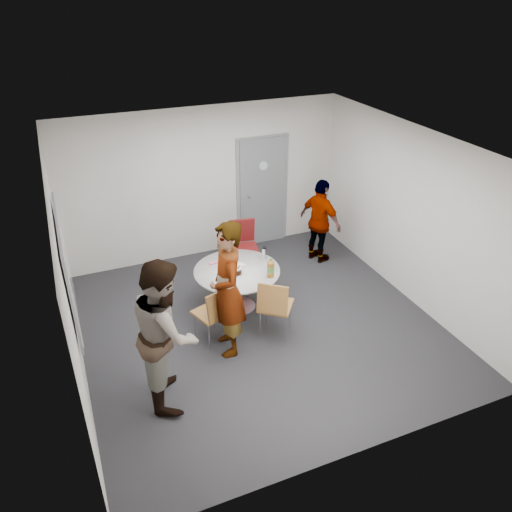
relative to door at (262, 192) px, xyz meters
name	(u,v)px	position (x,y,z in m)	size (l,w,h in m)	color
floor	(260,325)	(-1.10, -2.48, -1.03)	(5.00, 5.00, 0.00)	black
ceiling	(260,148)	(-1.10, -2.48, 1.67)	(5.00, 5.00, 0.00)	silver
wall_back	(205,184)	(-1.10, 0.02, 0.32)	(5.00, 5.00, 0.00)	beige
wall_left	(66,283)	(-3.60, -2.48, 0.32)	(5.00, 5.00, 0.00)	beige
wall_right	(411,216)	(1.40, -2.48, 0.32)	(5.00, 5.00, 0.00)	beige
wall_front	(362,359)	(-1.10, -4.98, 0.32)	(5.00, 5.00, 0.00)	beige
door	(262,192)	(0.00, 0.00, 0.00)	(1.02, 0.17, 2.12)	slate
whiteboard	(67,267)	(-3.56, -2.28, 0.42)	(0.04, 1.90, 1.25)	gray
table	(239,275)	(-1.20, -1.92, -0.44)	(1.30, 1.30, 0.99)	silver
chair_near_left	(215,310)	(-1.82, -2.59, -0.49)	(0.54, 0.57, 0.88)	#945B2D
chair_near_right	(274,304)	(-1.02, -2.80, -0.46)	(0.64, 0.65, 0.93)	#945B2D
chair_far	(243,242)	(-0.76, -0.95, -0.43)	(0.54, 0.58, 0.97)	#5D1213
person_main	(227,290)	(-1.69, -2.79, -0.07)	(0.70, 0.46, 1.92)	#A5C6EA
person_left	(166,332)	(-2.63, -3.33, -0.08)	(0.92, 0.72, 1.89)	white
person_right	(320,222)	(0.65, -1.07, -0.26)	(0.90, 0.37, 1.54)	black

